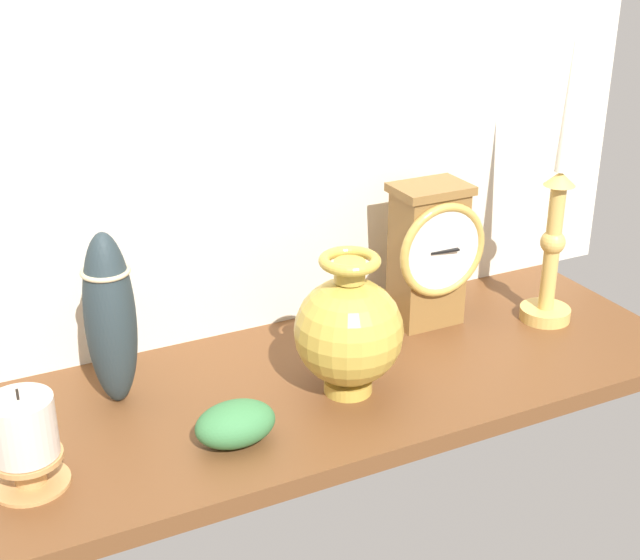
# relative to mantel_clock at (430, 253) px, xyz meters

# --- Properties ---
(ground_plane) EXTENTS (1.00, 0.36, 0.02)m
(ground_plane) POSITION_rel_mantel_clock_xyz_m (-0.21, -0.08, -0.12)
(ground_plane) COLOR brown
(back_wall) EXTENTS (1.20, 0.02, 0.65)m
(back_wall) POSITION_rel_mantel_clock_xyz_m (-0.21, 0.11, 0.22)
(back_wall) COLOR beige
(back_wall) RESTS_ON ground_plane
(mantel_clock) EXTENTS (0.14, 0.08, 0.21)m
(mantel_clock) POSITION_rel_mantel_clock_xyz_m (0.00, 0.00, 0.00)
(mantel_clock) COLOR brown
(mantel_clock) RESTS_ON ground_plane
(candlestick_tall_left) EXTENTS (0.07, 0.07, 0.42)m
(candlestick_tall_left) POSITION_rel_mantel_clock_xyz_m (0.16, -0.07, 0.03)
(candlestick_tall_left) COLOR tan
(candlestick_tall_left) RESTS_ON ground_plane
(brass_vase_bulbous) EXTENTS (0.14, 0.14, 0.18)m
(brass_vase_bulbous) POSITION_rel_mantel_clock_xyz_m (-0.19, -0.12, -0.02)
(brass_vase_bulbous) COLOR gold
(brass_vase_bulbous) RESTS_ON ground_plane
(pillar_candle_front) EXTENTS (0.08, 0.08, 0.12)m
(pillar_candle_front) POSITION_rel_mantel_clock_xyz_m (-0.59, -0.14, -0.05)
(pillar_candle_front) COLOR tan
(pillar_candle_front) RESTS_ON ground_plane
(tall_ceramic_vase) EXTENTS (0.06, 0.06, 0.22)m
(tall_ceramic_vase) POSITION_rel_mantel_clock_xyz_m (-0.46, -0.01, 0.00)
(tall_ceramic_vase) COLOR #273439
(tall_ceramic_vase) RESTS_ON ground_plane
(ivy_sprig) EXTENTS (0.09, 0.07, 0.05)m
(ivy_sprig) POSITION_rel_mantel_clock_xyz_m (-0.36, -0.16, -0.08)
(ivy_sprig) COLOR #377540
(ivy_sprig) RESTS_ON ground_plane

